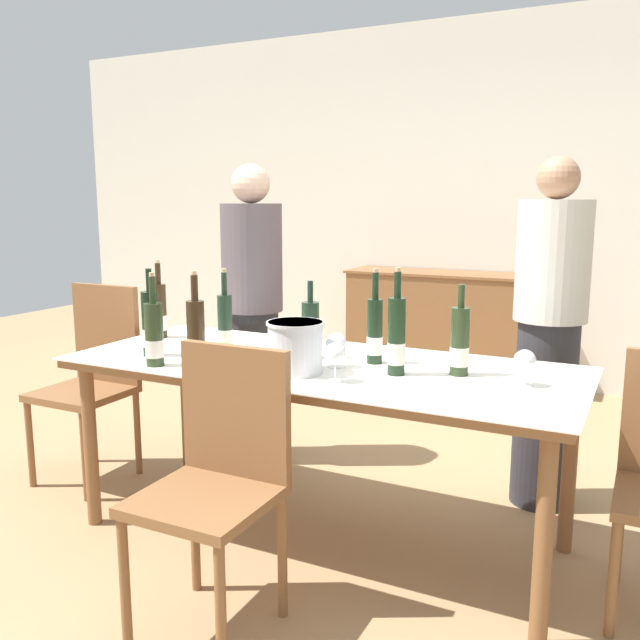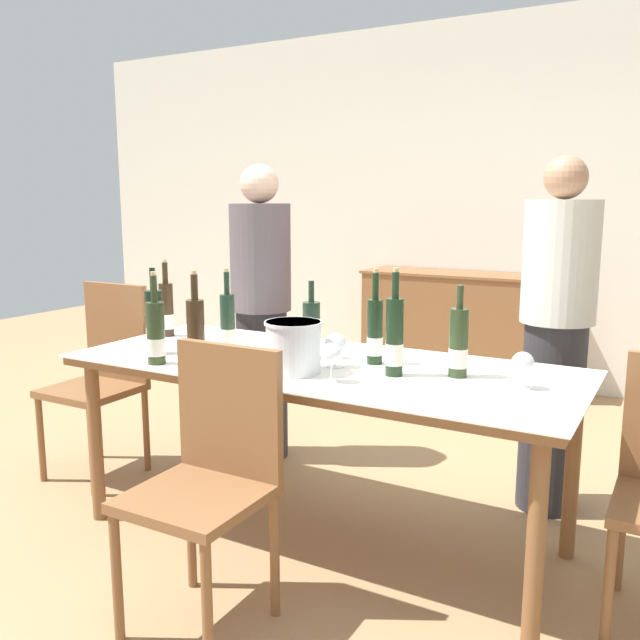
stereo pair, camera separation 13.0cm
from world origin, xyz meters
name	(u,v)px [view 2 (the right image)]	position (x,y,z in m)	size (l,w,h in m)	color
ground_plane	(320,536)	(0.00, 0.00, 0.00)	(12.00, 12.00, 0.00)	#A37F56
back_wall	(505,204)	(0.00, 2.93, 1.40)	(8.00, 0.10, 2.80)	silver
sideboard_cabinet	(456,329)	(-0.26, 2.64, 0.44)	(1.46, 0.46, 0.88)	brown
dining_table	(320,379)	(0.00, 0.00, 0.70)	(2.11, 0.87, 0.77)	brown
ice_bucket	(293,346)	(-0.01, -0.19, 0.88)	(0.23, 0.23, 0.20)	silver
wine_bottle_0	(154,324)	(-0.71, -0.20, 0.90)	(0.08, 0.08, 0.38)	black
wine_bottle_1	(228,325)	(-0.44, -0.04, 0.90)	(0.07, 0.07, 0.37)	#1E3323
wine_bottle_2	(311,332)	(-0.07, 0.06, 0.88)	(0.08, 0.08, 0.33)	#1E3323
wine_bottle_3	(458,345)	(0.56, 0.06, 0.89)	(0.07, 0.07, 0.35)	#28381E
wine_bottle_4	(196,335)	(-0.39, -0.32, 0.90)	(0.07, 0.07, 0.39)	#332314
wine_bottle_5	(166,310)	(-0.94, 0.12, 0.90)	(0.07, 0.07, 0.38)	#332314
wine_bottle_6	(395,339)	(0.35, -0.04, 0.91)	(0.07, 0.07, 0.41)	black
wine_bottle_7	(156,334)	(-0.58, -0.34, 0.89)	(0.08, 0.08, 0.38)	#28381E
wine_bottle_8	(375,332)	(0.20, 0.10, 0.90)	(0.07, 0.07, 0.39)	black
wine_glass_0	(331,355)	(0.18, -0.24, 0.87)	(0.08, 0.08, 0.15)	white
wine_glass_1	(523,364)	(0.82, 0.02, 0.86)	(0.08, 0.08, 0.13)	white
wine_glass_2	(335,345)	(0.09, -0.03, 0.86)	(0.09, 0.09, 0.14)	white
chair_near_front	(212,466)	(-0.05, -0.67, 0.55)	(0.42, 0.42, 0.95)	brown
chair_left_end	(104,367)	(-1.35, 0.09, 0.57)	(0.42, 0.42, 1.00)	brown
person_host	(261,314)	(-0.74, 0.67, 0.81)	(0.33, 0.33, 1.62)	#2D2D33
person_guest_left	(556,338)	(0.80, 0.78, 0.81)	(0.33, 0.33, 1.63)	#2D2D33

